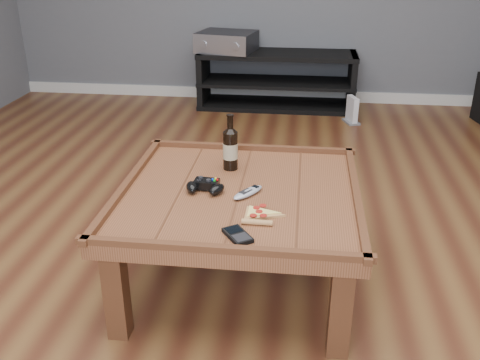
# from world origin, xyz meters

# --- Properties ---
(ground) EXTENTS (6.00, 6.00, 0.00)m
(ground) POSITION_xyz_m (0.00, 0.00, 0.00)
(ground) COLOR #472214
(ground) RESTS_ON ground
(baseboard) EXTENTS (5.00, 0.02, 0.10)m
(baseboard) POSITION_xyz_m (0.00, 2.99, 0.05)
(baseboard) COLOR silver
(baseboard) RESTS_ON ground
(coffee_table) EXTENTS (1.03, 1.03, 0.48)m
(coffee_table) POSITION_xyz_m (0.00, 0.00, 0.39)
(coffee_table) COLOR #552E18
(coffee_table) RESTS_ON ground
(media_console) EXTENTS (1.40, 0.45, 0.50)m
(media_console) POSITION_xyz_m (0.00, 2.75, 0.25)
(media_console) COLOR black
(media_console) RESTS_ON ground
(beer_bottle) EXTENTS (0.07, 0.07, 0.26)m
(beer_bottle) POSITION_xyz_m (-0.07, 0.23, 0.56)
(beer_bottle) COLOR black
(beer_bottle) RESTS_ON coffee_table
(game_controller) EXTENTS (0.18, 0.13, 0.05)m
(game_controller) POSITION_xyz_m (-0.14, -0.02, 0.47)
(game_controller) COLOR black
(game_controller) RESTS_ON coffee_table
(pizza_slice) EXTENTS (0.13, 0.21, 0.02)m
(pizza_slice) POSITION_xyz_m (0.10, -0.22, 0.46)
(pizza_slice) COLOR tan
(pizza_slice) RESTS_ON coffee_table
(smartphone) EXTENTS (0.13, 0.14, 0.02)m
(smartphone) POSITION_xyz_m (0.04, -0.38, 0.46)
(smartphone) COLOR black
(smartphone) RESTS_ON coffee_table
(remote_control) EXTENTS (0.14, 0.17, 0.02)m
(remote_control) POSITION_xyz_m (0.04, -0.03, 0.46)
(remote_control) COLOR #90939C
(remote_control) RESTS_ON coffee_table
(av_receiver) EXTENTS (0.55, 0.49, 0.17)m
(av_receiver) POSITION_xyz_m (-0.45, 2.74, 0.58)
(av_receiver) COLOR black
(av_receiver) RESTS_ON media_console
(game_console) EXTENTS (0.15, 0.20, 0.22)m
(game_console) POSITION_xyz_m (0.66, 2.37, 0.10)
(game_console) COLOR slate
(game_console) RESTS_ON ground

